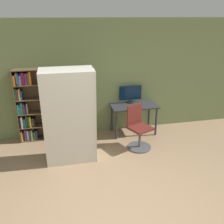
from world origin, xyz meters
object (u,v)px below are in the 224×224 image
at_px(monitor, 130,93).
at_px(bookshelf, 30,106).
at_px(mattress_near, 70,120).
at_px(mattress_far, 69,114).
at_px(office_chair, 138,131).

xyz_separation_m(monitor, bookshelf, (-2.37, -0.01, -0.14)).
xyz_separation_m(monitor, mattress_near, (-1.54, -1.26, -0.03)).
height_order(bookshelf, mattress_near, mattress_near).
height_order(monitor, mattress_near, mattress_near).
xyz_separation_m(bookshelf, mattress_far, (0.83, -0.98, 0.11)).
relative_size(office_chair, mattress_far, 0.51).
distance_m(mattress_near, mattress_far, 0.28).
xyz_separation_m(monitor, mattress_far, (-1.54, -0.99, -0.03)).
height_order(monitor, mattress_far, mattress_far).
bearing_deg(monitor, mattress_near, -140.65).
relative_size(office_chair, mattress_near, 0.51).
height_order(bookshelf, mattress_far, mattress_far).
bearing_deg(mattress_near, bookshelf, 123.49).
relative_size(monitor, office_chair, 0.58).
bearing_deg(bookshelf, mattress_far, -49.65).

